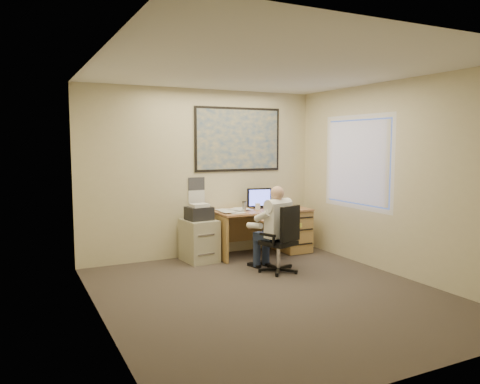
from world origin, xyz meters
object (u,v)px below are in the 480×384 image
desk (278,226)px  office_chair (279,253)px  person (277,229)px  filing_cabinet (199,237)px

desk → office_chair: 1.29m
office_chair → person: bearing=59.4°
office_chair → desk: bearing=40.7°
desk → person: bearing=-121.4°
filing_cabinet → office_chair: (0.77, -1.12, -0.10)m
office_chair → person: (0.01, 0.07, 0.33)m
person → office_chair: bearing=-114.9°
filing_cabinet → desk: bearing=-5.8°
office_chair → person: person is taller
desk → filing_cabinet: 1.42m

